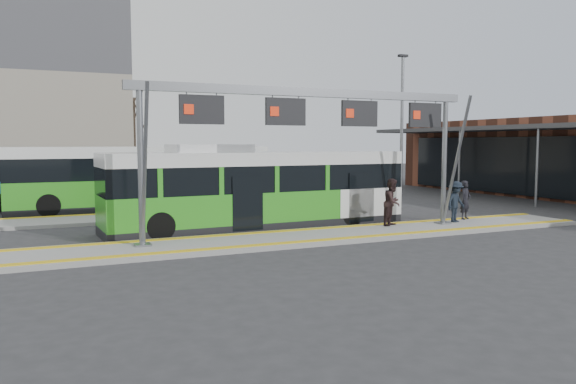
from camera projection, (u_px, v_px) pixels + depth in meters
The scene contains 14 objects.
ground at pixel (327, 238), 20.27m from camera, with size 120.00×120.00×0.00m, color #2D2D30.
platform_main at pixel (327, 236), 20.26m from camera, with size 22.00×3.00×0.15m, color gray.
platform_second at pixel (168, 215), 25.89m from camera, with size 20.00×3.00×0.15m, color gray.
tactile_main at pixel (327, 233), 20.26m from camera, with size 22.00×2.65×0.02m.
tactile_second at pixel (163, 211), 26.92m from camera, with size 20.00×0.35×0.02m.
gantry at pixel (316, 118), 19.98m from camera, with size 13.00×1.68×5.20m.
hero_bus at pixel (258, 190), 22.45m from camera, with size 12.32×3.12×3.36m.
bg_bus_green at pixel (142, 179), 28.79m from camera, with size 12.92×2.87×3.22m.
passenger_a at pixel (466, 200), 24.02m from camera, with size 0.61×0.40×1.66m, color black.
passenger_b at pixel (392, 202), 22.15m from camera, with size 0.91×0.71×1.86m, color #2E1E1F.
passenger_c at pixel (456, 202), 23.14m from camera, with size 1.09×0.63×1.69m, color black.
tree_left at pixel (69, 106), 45.11m from camera, with size 1.40×1.40×8.37m.
tree_mid at pixel (134, 110), 48.62m from camera, with size 1.40×1.40×8.31m.
lamp_east at pixel (402, 127), 29.21m from camera, with size 0.50×0.25×7.96m.
Camera 1 is at (-9.54, -17.69, 3.41)m, focal length 35.00 mm.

